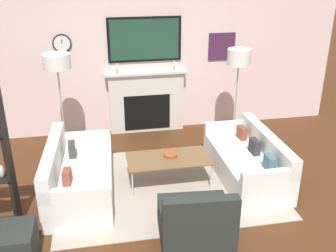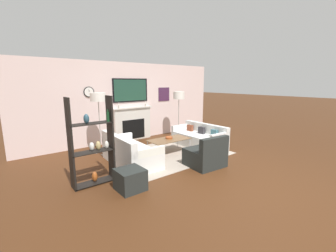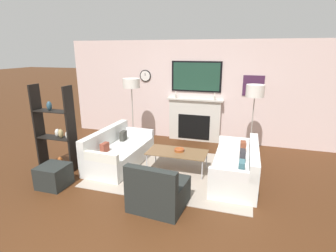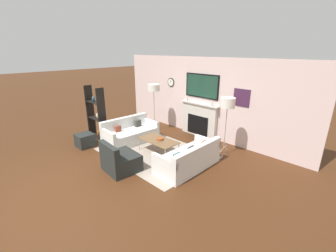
# 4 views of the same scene
# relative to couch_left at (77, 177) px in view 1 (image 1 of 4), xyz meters

# --- Properties ---
(fireplace_wall) EXTENTS (7.45, 0.28, 2.70)m
(fireplace_wall) POSITION_rel_couch_left_xyz_m (1.28, 2.16, 0.97)
(fireplace_wall) COLOR beige
(fireplace_wall) RESTS_ON ground_plane
(area_rug) EXTENTS (3.15, 2.35, 0.01)m
(area_rug) POSITION_rel_couch_left_xyz_m (1.27, -0.00, -0.27)
(area_rug) COLOR #A29485
(area_rug) RESTS_ON ground_plane
(couch_left) EXTENTS (0.95, 1.80, 0.77)m
(couch_left) POSITION_rel_couch_left_xyz_m (0.00, 0.00, 0.00)
(couch_left) COLOR silver
(couch_left) RESTS_ON ground_plane
(couch_right) EXTENTS (0.82, 1.78, 0.71)m
(couch_right) POSITION_rel_couch_left_xyz_m (2.54, -0.00, -0.01)
(couch_right) COLOR silver
(couch_right) RESTS_ON ground_plane
(armchair) EXTENTS (0.89, 0.84, 0.79)m
(armchair) POSITION_rel_couch_left_xyz_m (1.38, -1.32, -0.01)
(armchair) COLOR #232725
(armchair) RESTS_ON ground_plane
(coffee_table) EXTENTS (1.23, 0.62, 0.42)m
(coffee_table) POSITION_rel_couch_left_xyz_m (1.32, 0.05, 0.12)
(coffee_table) COLOR brown
(coffee_table) RESTS_ON ground_plane
(decorative_bowl) EXTENTS (0.21, 0.21, 0.06)m
(decorative_bowl) POSITION_rel_couch_left_xyz_m (1.36, 0.10, 0.18)
(decorative_bowl) COLOR #994A1D
(decorative_bowl) RESTS_ON coffee_table
(floor_lamp_left) EXTENTS (0.44, 0.44, 1.75)m
(floor_lamp_left) POSITION_rel_couch_left_xyz_m (-0.23, 1.29, 1.33)
(floor_lamp_left) COLOR #9E998E
(floor_lamp_left) RESTS_ON ground_plane
(floor_lamp_right) EXTENTS (0.40, 0.40, 1.71)m
(floor_lamp_right) POSITION_rel_couch_left_xyz_m (2.77, 1.29, 1.27)
(floor_lamp_right) COLOR #9E998E
(floor_lamp_right) RESTS_ON ground_plane
(ottoman) EXTENTS (0.50, 0.50, 0.41)m
(ottoman) POSITION_rel_couch_left_xyz_m (-0.68, -1.25, -0.07)
(ottoman) COLOR #232725
(ottoman) RESTS_ON ground_plane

